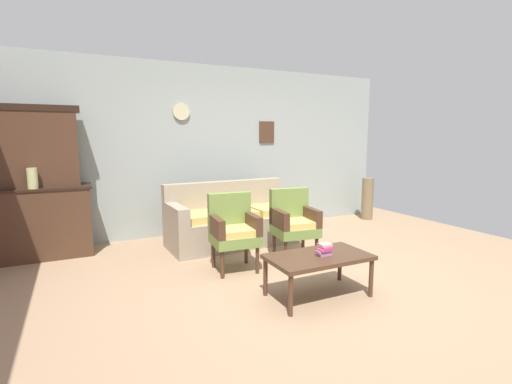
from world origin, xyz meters
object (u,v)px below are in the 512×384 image
Objects in this scene: vase_on_cabinet at (32,178)px; floor_vase_by_wall at (367,199)px; book_stack_on_table at (325,250)px; armchair_row_middle at (233,228)px; side_cabinet at (45,222)px; coffee_table at (319,259)px; floral_couch at (233,222)px; armchair_near_cabinet at (294,221)px.

floor_vase_by_wall is (5.46, 0.08, -0.66)m from vase_on_cabinet.
armchair_row_middle is at bearing 114.64° from book_stack_on_table.
vase_on_cabinet is 1.70× the size of book_stack_on_table.
coffee_table is (2.49, -2.58, -0.09)m from side_cabinet.
armchair_row_middle is at bearing -112.14° from floral_couch.
armchair_row_middle is 3.64m from floor_vase_by_wall.
armchair_near_cabinet is 1.17m from coffee_table.
floor_vase_by_wall is (2.89, 2.48, 0.02)m from coffee_table.
vase_on_cabinet is at bearing -114.72° from side_cabinet.
vase_on_cabinet is 3.28m from armchair_near_cabinet.
floor_vase_by_wall reaches higher than book_stack_on_table.
side_cabinet is 4.48× the size of vase_on_cabinet.
armchair_row_middle is at bearing -32.25° from vase_on_cabinet.
coffee_table is (2.57, -2.40, -0.68)m from vase_on_cabinet.
book_stack_on_table is (0.09, -2.12, 0.15)m from floral_couch.
armchair_near_cabinet is at bearing 70.50° from coffee_table.
floor_vase_by_wall is (5.38, -0.10, -0.07)m from side_cabinet.
vase_on_cabinet is 2.56m from armchair_row_middle.
armchair_row_middle is at bearing -36.71° from side_cabinet.
vase_on_cabinet is (-0.08, -0.18, 0.59)m from side_cabinet.
vase_on_cabinet is 5.50m from floor_vase_by_wall.
side_cabinet is 3.64m from book_stack_on_table.
book_stack_on_table is at bearing -106.87° from armchair_near_cabinet.
coffee_table is (-0.39, -1.10, -0.12)m from armchair_near_cabinet.
coffee_table is 0.11m from book_stack_on_table.
floor_vase_by_wall is (2.85, 2.51, -0.08)m from book_stack_on_table.
book_stack_on_table is at bearing -65.36° from armchair_row_middle.
armchair_row_middle reaches higher than book_stack_on_table.
floral_couch is 2.16× the size of armchair_row_middle.
vase_on_cabinet reaches higher than armchair_row_middle.
side_cabinet is at bearing 152.69° from armchair_near_cabinet.
armchair_near_cabinet is (2.88, -1.49, 0.03)m from side_cabinet.
coffee_table is at bearing -88.79° from floral_couch.
side_cabinet is 1.28× the size of armchair_near_cabinet.
book_stack_on_table is (0.05, -0.03, 0.10)m from coffee_table.
floral_couch is 1.11m from armchair_row_middle.
book_stack_on_table is 0.19× the size of floor_vase_by_wall.
floral_couch is 2.96m from floor_vase_by_wall.
vase_on_cabinet is 0.13× the size of floral_couch.
armchair_row_middle is 1.21m from book_stack_on_table.
vase_on_cabinet reaches higher than book_stack_on_table.
side_cabinet is 3.59m from coffee_table.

